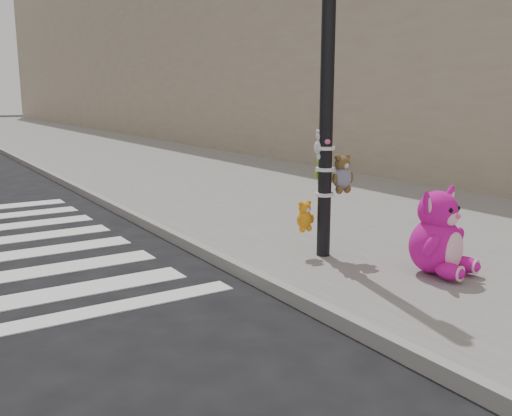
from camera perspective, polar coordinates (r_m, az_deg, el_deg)
ground at (r=4.31m, az=-5.85°, el=-17.25°), size 120.00×120.00×0.00m
sidewalk_near at (r=15.10m, az=-5.87°, el=3.66°), size 7.00×80.00×0.14m
curb_edge at (r=13.93m, az=-18.68°, el=2.48°), size 0.12×80.00×0.15m
bld_near at (r=26.54m, az=-5.08°, el=17.60°), size 5.00×60.00×10.00m
signal_pole at (r=6.76m, az=7.14°, el=8.55°), size 0.71×0.49×4.00m
pink_bunny at (r=6.45m, az=17.80°, el=-2.90°), size 0.71×0.80×0.97m
red_teddy at (r=6.94m, az=16.13°, el=-4.31°), size 0.15×0.11×0.21m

